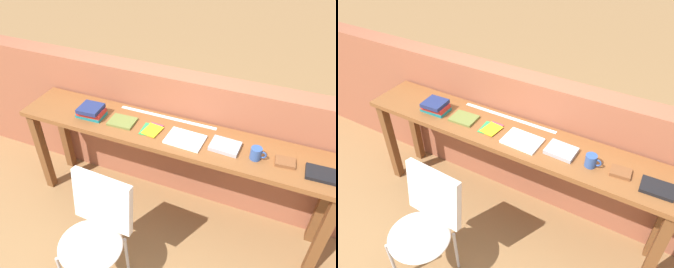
# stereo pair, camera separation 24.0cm
# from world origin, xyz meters

# --- Properties ---
(ground_plane) EXTENTS (40.00, 40.00, 0.00)m
(ground_plane) POSITION_xyz_m (0.00, 0.00, 0.00)
(ground_plane) COLOR olive
(brick_wall_back) EXTENTS (6.00, 0.20, 1.19)m
(brick_wall_back) POSITION_xyz_m (0.00, 0.64, 0.59)
(brick_wall_back) COLOR #935138
(brick_wall_back) RESTS_ON ground
(sideboard) EXTENTS (2.50, 0.44, 0.88)m
(sideboard) POSITION_xyz_m (0.00, 0.30, 0.74)
(sideboard) COLOR brown
(sideboard) RESTS_ON ground
(chair_white_moulded) EXTENTS (0.46, 0.47, 0.89)m
(chair_white_moulded) POSITION_xyz_m (-0.23, -0.46, 0.53)
(chair_white_moulded) COLOR silver
(chair_white_moulded) RESTS_ON ground
(book_stack_leftmost) EXTENTS (0.22, 0.18, 0.09)m
(book_stack_leftmost) POSITION_xyz_m (-0.66, 0.25, 0.93)
(book_stack_leftmost) COLOR #19757A
(book_stack_leftmost) RESTS_ON sideboard
(magazine_cycling) EXTENTS (0.21, 0.17, 0.02)m
(magazine_cycling) POSITION_xyz_m (-0.40, 0.27, 0.89)
(magazine_cycling) COLOR olive
(magazine_cycling) RESTS_ON sideboard
(pamphlet_pile_colourful) EXTENTS (0.16, 0.18, 0.01)m
(pamphlet_pile_colourful) POSITION_xyz_m (-0.14, 0.27, 0.89)
(pamphlet_pile_colourful) COLOR orange
(pamphlet_pile_colourful) RESTS_ON sideboard
(book_open_centre) EXTENTS (0.28, 0.21, 0.02)m
(book_open_centre) POSITION_xyz_m (0.13, 0.25, 0.89)
(book_open_centre) COLOR white
(book_open_centre) RESTS_ON sideboard
(book_grey_hardcover) EXTENTS (0.21, 0.17, 0.03)m
(book_grey_hardcover) POSITION_xyz_m (0.42, 0.28, 0.90)
(book_grey_hardcover) COLOR #9E9EA3
(book_grey_hardcover) RESTS_ON sideboard
(mug) EXTENTS (0.11, 0.08, 0.09)m
(mug) POSITION_xyz_m (0.64, 0.25, 0.92)
(mug) COLOR #2D4C8C
(mug) RESTS_ON sideboard
(leather_journal_brown) EXTENTS (0.14, 0.11, 0.02)m
(leather_journal_brown) POSITION_xyz_m (0.83, 0.28, 0.89)
(leather_journal_brown) COLOR brown
(leather_journal_brown) RESTS_ON sideboard
(book_repair_rightmost) EXTENTS (0.20, 0.15, 0.02)m
(book_repair_rightmost) POSITION_xyz_m (1.06, 0.25, 0.89)
(book_repair_rightmost) COLOR black
(book_repair_rightmost) RESTS_ON sideboard
(ruler_metal_back_edge) EXTENTS (0.81, 0.03, 0.00)m
(ruler_metal_back_edge) POSITION_xyz_m (-0.10, 0.47, 0.88)
(ruler_metal_back_edge) COLOR silver
(ruler_metal_back_edge) RESTS_ON sideboard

